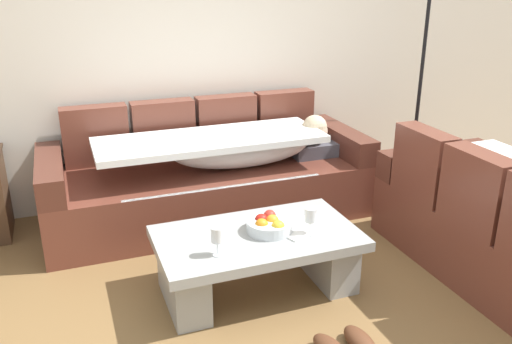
{
  "coord_description": "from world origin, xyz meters",
  "views": [
    {
      "loc": [
        -1.01,
        -2.17,
        1.83
      ],
      "look_at": [
        0.19,
        1.04,
        0.55
      ],
      "focal_mm": 37.55,
      "sensor_mm": 36.0,
      "label": 1
    }
  ],
  "objects_px": {
    "couch_along_wall": "(214,176)",
    "wine_glass_near_right": "(310,216)",
    "fruit_bowl": "(269,224)",
    "wine_glass_near_left": "(217,236)",
    "open_magazine": "(299,228)",
    "floor_lamp": "(421,63)",
    "coffee_table": "(257,255)"
  },
  "relations": [
    {
      "from": "couch_along_wall",
      "to": "wine_glass_near_left",
      "type": "xyz_separation_m",
      "value": [
        -0.35,
        -1.3,
        0.17
      ]
    },
    {
      "from": "fruit_bowl",
      "to": "floor_lamp",
      "type": "bearing_deg",
      "value": 31.42
    },
    {
      "from": "couch_along_wall",
      "to": "floor_lamp",
      "type": "bearing_deg",
      "value": -0.51
    },
    {
      "from": "fruit_bowl",
      "to": "wine_glass_near_left",
      "type": "distance_m",
      "value": 0.41
    },
    {
      "from": "couch_along_wall",
      "to": "wine_glass_near_right",
      "type": "height_order",
      "value": "couch_along_wall"
    },
    {
      "from": "coffee_table",
      "to": "couch_along_wall",
      "type": "bearing_deg",
      "value": 86.95
    },
    {
      "from": "couch_along_wall",
      "to": "open_magazine",
      "type": "relative_size",
      "value": 8.83
    },
    {
      "from": "couch_along_wall",
      "to": "wine_glass_near_left",
      "type": "bearing_deg",
      "value": -105.23
    },
    {
      "from": "couch_along_wall",
      "to": "floor_lamp",
      "type": "height_order",
      "value": "floor_lamp"
    },
    {
      "from": "wine_glass_near_left",
      "to": "wine_glass_near_right",
      "type": "distance_m",
      "value": 0.58
    },
    {
      "from": "coffee_table",
      "to": "fruit_bowl",
      "type": "bearing_deg",
      "value": 7.26
    },
    {
      "from": "open_magazine",
      "to": "floor_lamp",
      "type": "distance_m",
      "value": 2.14
    },
    {
      "from": "fruit_bowl",
      "to": "wine_glass_near_right",
      "type": "height_order",
      "value": "wine_glass_near_right"
    },
    {
      "from": "wine_glass_near_right",
      "to": "floor_lamp",
      "type": "xyz_separation_m",
      "value": [
        1.61,
        1.23,
        0.62
      ]
    },
    {
      "from": "coffee_table",
      "to": "fruit_bowl",
      "type": "distance_m",
      "value": 0.2
    },
    {
      "from": "floor_lamp",
      "to": "open_magazine",
      "type": "bearing_deg",
      "value": -144.9
    },
    {
      "from": "open_magazine",
      "to": "floor_lamp",
      "type": "bearing_deg",
      "value": 15.06
    },
    {
      "from": "fruit_bowl",
      "to": "wine_glass_near_left",
      "type": "relative_size",
      "value": 1.69
    },
    {
      "from": "coffee_table",
      "to": "open_magazine",
      "type": "relative_size",
      "value": 4.29
    },
    {
      "from": "coffee_table",
      "to": "wine_glass_near_left",
      "type": "xyz_separation_m",
      "value": [
        -0.29,
        -0.16,
        0.26
      ]
    },
    {
      "from": "fruit_bowl",
      "to": "wine_glass_near_right",
      "type": "relative_size",
      "value": 1.69
    },
    {
      "from": "floor_lamp",
      "to": "wine_glass_near_right",
      "type": "bearing_deg",
      "value": -142.55
    },
    {
      "from": "fruit_bowl",
      "to": "wine_glass_near_right",
      "type": "distance_m",
      "value": 0.25
    },
    {
      "from": "couch_along_wall",
      "to": "coffee_table",
      "type": "distance_m",
      "value": 1.14
    },
    {
      "from": "wine_glass_near_left",
      "to": "wine_glass_near_right",
      "type": "xyz_separation_m",
      "value": [
        0.58,
        0.05,
        0.0
      ]
    },
    {
      "from": "couch_along_wall",
      "to": "open_magazine",
      "type": "height_order",
      "value": "couch_along_wall"
    },
    {
      "from": "coffee_table",
      "to": "fruit_bowl",
      "type": "height_order",
      "value": "fruit_bowl"
    },
    {
      "from": "couch_along_wall",
      "to": "wine_glass_near_right",
      "type": "relative_size",
      "value": 14.9
    },
    {
      "from": "wine_glass_near_left",
      "to": "wine_glass_near_right",
      "type": "bearing_deg",
      "value": 4.62
    },
    {
      "from": "wine_glass_near_left",
      "to": "floor_lamp",
      "type": "height_order",
      "value": "floor_lamp"
    },
    {
      "from": "open_magazine",
      "to": "couch_along_wall",
      "type": "bearing_deg",
      "value": 79.55
    },
    {
      "from": "couch_along_wall",
      "to": "fruit_bowl",
      "type": "bearing_deg",
      "value": -89.04
    }
  ]
}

